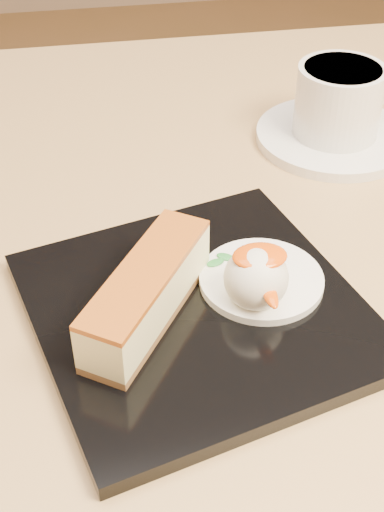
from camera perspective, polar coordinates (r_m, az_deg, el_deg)
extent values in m
cylinder|color=black|center=(0.86, 1.92, -17.87)|extent=(0.08, 0.08, 0.66)
cube|color=olive|center=(0.60, 2.64, 0.58)|extent=(0.80, 0.80, 0.04)
cube|color=black|center=(0.50, 0.39, -4.42)|extent=(0.27, 0.27, 0.01)
cube|color=brown|center=(0.49, -3.54, -4.53)|extent=(0.10, 0.13, 0.01)
cube|color=#F5EBA0|center=(0.48, -3.63, -2.88)|extent=(0.10, 0.13, 0.03)
cube|color=#984910|center=(0.47, -3.72, -1.22)|extent=(0.10, 0.13, 0.00)
cylinder|color=white|center=(0.52, 5.57, -1.89)|extent=(0.09, 0.09, 0.01)
sphere|color=white|center=(0.49, 5.15, -1.78)|extent=(0.04, 0.04, 0.04)
ellipsoid|color=#F05007|center=(0.48, 5.44, -0.02)|extent=(0.04, 0.03, 0.01)
ellipsoid|color=#2D8C38|center=(0.52, 1.88, -0.52)|extent=(0.02, 0.01, 0.00)
ellipsoid|color=#2D8C38|center=(0.53, 2.70, -0.05)|extent=(0.02, 0.01, 0.00)
ellipsoid|color=#2D8C38|center=(0.53, 0.98, -0.12)|extent=(0.01, 0.02, 0.00)
cylinder|color=white|center=(0.72, 11.25, 9.35)|extent=(0.15, 0.15, 0.01)
cylinder|color=white|center=(0.70, 11.65, 12.06)|extent=(0.08, 0.08, 0.07)
cylinder|color=black|center=(0.68, 11.99, 14.37)|extent=(0.07, 0.07, 0.00)
torus|color=white|center=(0.73, 14.37, 12.78)|extent=(0.05, 0.03, 0.05)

